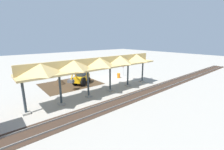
# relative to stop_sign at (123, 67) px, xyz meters

# --- Properties ---
(ground_plane) EXTENTS (120.00, 120.00, 0.00)m
(ground_plane) POSITION_rel_stop_sign_xyz_m (2.41, 0.17, -1.83)
(ground_plane) COLOR #9E998E
(dirt_work_zone) EXTENTS (8.90, 7.00, 0.01)m
(dirt_work_zone) POSITION_rel_stop_sign_xyz_m (10.25, -1.71, -1.83)
(dirt_work_zone) COLOR #42301E
(dirt_work_zone) RESTS_ON ground
(platform_canopy) EXTENTS (18.90, 3.20, 4.90)m
(platform_canopy) POSITION_rel_stop_sign_xyz_m (9.13, 4.95, 2.33)
(platform_canopy) COLOR #9E998E
(platform_canopy) RESTS_ON ground
(rail_tracks) EXTENTS (60.00, 2.58, 0.15)m
(rail_tracks) POSITION_rel_stop_sign_xyz_m (2.41, 8.67, -1.80)
(rail_tracks) COLOR slate
(rail_tracks) RESTS_ON ground
(stop_sign) EXTENTS (0.72, 0.30, 2.53)m
(stop_sign) POSITION_rel_stop_sign_xyz_m (0.00, 0.00, 0.00)
(stop_sign) COLOR gray
(stop_sign) RESTS_ON ground
(backhoe) EXTENTS (4.93, 3.87, 2.82)m
(backhoe) POSITION_rel_stop_sign_xyz_m (8.92, -0.46, -0.57)
(backhoe) COLOR orange
(backhoe) RESTS_ON ground
(dirt_mound) EXTENTS (3.97, 3.97, 2.05)m
(dirt_mound) POSITION_rel_stop_sign_xyz_m (11.70, -2.88, -1.83)
(dirt_mound) COLOR #42301E
(dirt_mound) RESTS_ON ground
(traffic_barrel) EXTENTS (0.56, 0.56, 0.90)m
(traffic_barrel) POSITION_rel_stop_sign_xyz_m (1.61, 0.42, -1.38)
(traffic_barrel) COLOR orange
(traffic_barrel) RESTS_ON ground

